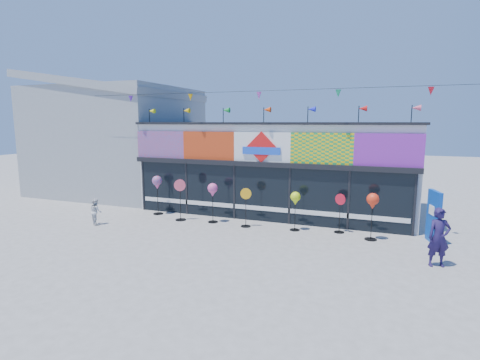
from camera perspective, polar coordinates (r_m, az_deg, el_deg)
The scene contains 13 objects.
ground at distance 12.73m, azimuth -1.53°, elevation -10.00°, with size 80.00×80.00×0.00m, color gray.
kite_shop at distance 17.80m, azimuth 5.77°, elevation 2.14°, with size 16.00×5.70×5.31m.
neighbour_building at distance 23.31m, azimuth -18.04°, elevation 6.18°, with size 8.18×7.20×6.87m.
blue_sign at distance 14.44m, azimuth 27.42°, elevation -4.98°, with size 0.37×0.91×1.81m.
spinner_0 at distance 17.05m, azimuth -12.51°, elevation -0.53°, with size 0.44×0.44×1.75m.
spinner_1 at distance 15.89m, azimuth -9.10°, elevation -2.85°, with size 0.48×0.44×1.74m.
spinner_2 at distance 15.34m, azimuth -4.20°, elevation -1.69°, with size 0.42×0.42×1.64m.
spinner_3 at distance 14.75m, azimuth 0.89°, elevation -4.06°, with size 0.43×0.39×1.55m.
spinner_4 at distance 14.33m, azimuth 8.43°, elevation -2.97°, with size 0.38×0.38×1.50m.
spinner_5 at distance 14.47m, azimuth 14.97°, elevation -4.76°, with size 0.39×0.38×1.48m.
spinner_6 at distance 13.79m, azimuth 19.56°, elevation -3.27°, with size 0.42×0.42×1.67m.
adult_man at distance 12.17m, azimuth 28.05°, elevation -7.74°, with size 0.62×0.41×1.71m, color #1E1441.
child at distance 16.24m, azimuth -21.11°, elevation -4.49°, with size 0.52×0.30×1.06m, color silver.
Camera 1 is at (4.62, -11.13, 4.11)m, focal length 28.00 mm.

